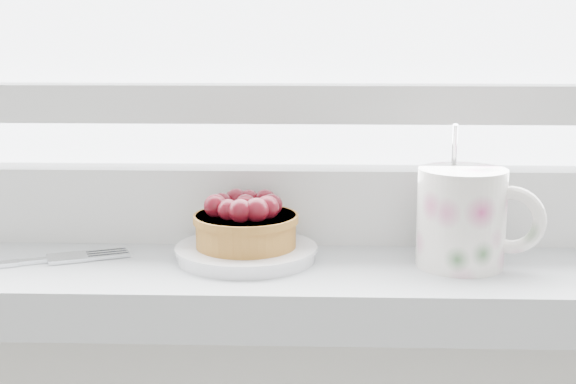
{
  "coord_description": "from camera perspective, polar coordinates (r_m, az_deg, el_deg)",
  "views": [
    {
      "loc": [
        0.02,
        1.22,
        1.14
      ],
      "look_at": [
        -0.01,
        1.88,
        1.0
      ],
      "focal_mm": 50.0,
      "sensor_mm": 36.0,
      "label": 1
    }
  ],
  "objects": [
    {
      "name": "floral_mug",
      "position": [
        0.69,
        12.45,
        -1.67
      ],
      "size": [
        0.11,
        0.09,
        0.12
      ],
      "color": "white",
      "rests_on": "windowsill"
    },
    {
      "name": "raspberry_tart",
      "position": [
        0.7,
        -3.01,
        -2.19
      ],
      "size": [
        0.09,
        0.09,
        0.05
      ],
      "color": "#915A1F",
      "rests_on": "saucer"
    },
    {
      "name": "saucer",
      "position": [
        0.7,
        -2.99,
        -4.34
      ],
      "size": [
        0.12,
        0.12,
        0.01
      ],
      "primitive_type": "cylinder",
      "color": "white",
      "rests_on": "windowsill"
    }
  ]
}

